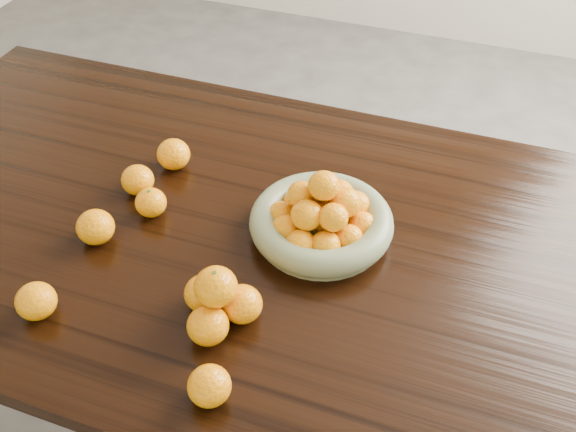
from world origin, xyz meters
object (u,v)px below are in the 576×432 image
(dining_table, at_px, (270,263))
(orange_pyramid, at_px, (218,302))
(fruit_bowl, at_px, (322,219))
(loose_orange_0, at_px, (151,203))

(dining_table, relative_size, orange_pyramid, 13.56)
(dining_table, xyz_separation_m, fruit_bowl, (0.10, 0.03, 0.13))
(fruit_bowl, height_order, orange_pyramid, fruit_bowl)
(dining_table, height_order, loose_orange_0, loose_orange_0)
(fruit_bowl, xyz_separation_m, loose_orange_0, (-0.36, -0.06, -0.01))
(dining_table, distance_m, orange_pyramid, 0.28)
(dining_table, bearing_deg, fruit_bowl, 19.11)
(dining_table, bearing_deg, loose_orange_0, -173.92)
(dining_table, distance_m, loose_orange_0, 0.28)
(fruit_bowl, distance_m, orange_pyramid, 0.29)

